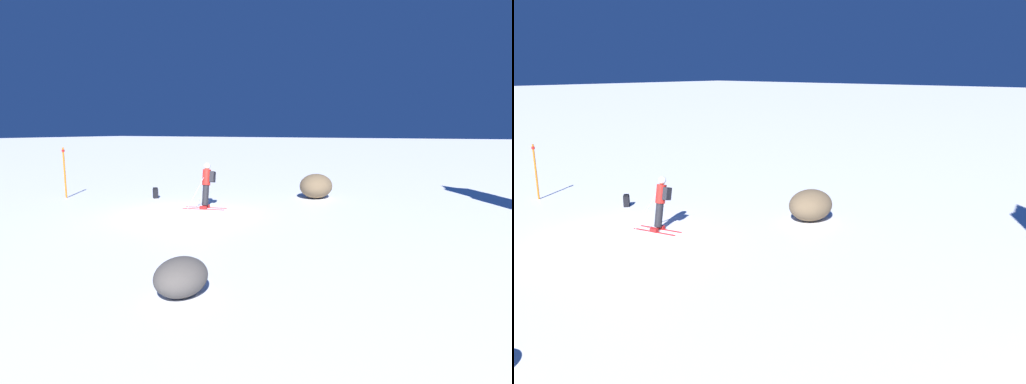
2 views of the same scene
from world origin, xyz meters
The scene contains 5 objects.
ground_plane centered at (0.00, 0.00, 0.00)m, with size 300.00×300.00×0.00m, color white.
skier centered at (-1.46, -0.03, 1.05)m, with size 1.34×1.84×1.89m.
spare_backpack centered at (-2.36, -3.51, 0.24)m, with size 0.36×0.37×0.50m.
exposed_boulder_0 centered at (-5.68, 3.36, 0.58)m, with size 1.78×1.51×1.16m, color brown.
trail_marker centered at (-0.59, -7.43, 1.30)m, with size 0.13×0.13×2.39m.
Camera 2 is at (8.94, 13.68, 5.53)m, focal length 35.00 mm.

